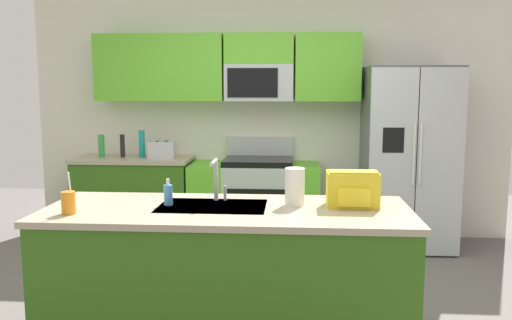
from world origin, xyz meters
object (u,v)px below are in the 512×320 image
range_oven (255,201)px  pepper_mill (122,146)px  drink_cup_orange (69,202)px  backpack (353,188)px  bottle_teal (142,144)px  toaster (162,150)px  refrigerator (408,158)px  sink_faucet (216,176)px  bottle_green (101,146)px  paper_towel_roll (295,187)px  soap_dispenser (168,195)px

range_oven → pepper_mill: size_ratio=5.57×
pepper_mill → range_oven: bearing=0.1°
drink_cup_orange → backpack: 1.73m
pepper_mill → bottle_teal: bearing=7.8°
toaster → pepper_mill: size_ratio=1.15×
refrigerator → sink_faucet: refrigerator is taller
bottle_teal → refrigerator: bearing=-2.0°
refrigerator → bottle_green: (-3.22, 0.05, 0.10)m
refrigerator → pepper_mill: 3.00m
bottle_green → sink_faucet: (1.54, -2.09, 0.05)m
toaster → backpack: size_ratio=0.88×
range_oven → toaster: 1.12m
sink_faucet → backpack: bearing=-6.7°
paper_towel_roll → drink_cup_orange: bearing=-166.4°
toaster → backpack: 2.79m
sink_faucet → soap_dispenser: sink_faucet is taller
refrigerator → backpack: bearing=-110.4°
toaster → soap_dispenser: bearing=-75.0°
sink_faucet → pepper_mill: bearing=122.0°
toaster → bottle_green: size_ratio=1.15×
bottle_teal → toaster: bearing=-18.2°
toaster → sink_faucet: size_ratio=0.99×
bottle_green → soap_dispenser: (1.25, -2.23, -0.05)m
refrigerator → paper_towel_roll: size_ratio=7.71×
bottle_green → backpack: bearing=-42.2°
sink_faucet → drink_cup_orange: (-0.82, -0.41, -0.10)m
toaster → sink_faucet: bearing=-66.9°
range_oven → sink_faucet: bearing=-92.8°
bottle_teal → range_oven: bearing=-1.2°
range_oven → pepper_mill: (-1.42, -0.00, 0.58)m
toaster → bottle_green: bearing=177.8°
bottle_green → sink_faucet: 2.60m
range_oven → refrigerator: refrigerator is taller
refrigerator → sink_faucet: bearing=-129.4°
sink_faucet → soap_dispenser: 0.34m
sink_faucet → toaster: bearing=113.1°
refrigerator → soap_dispenser: size_ratio=10.88×
range_oven → refrigerator: (1.58, -0.07, 0.48)m
pepper_mill → drink_cup_orange: size_ratio=0.96×
soap_dispenser → paper_towel_roll: (0.81, 0.05, 0.05)m
pepper_mill → backpack: (2.20, -2.22, -0.01)m
range_oven → backpack: backpack is taller
refrigerator → pepper_mill: bearing=178.7°
drink_cup_orange → soap_dispenser: bearing=27.3°
sink_faucet → paper_towel_roll: sink_faucet is taller
bottle_green → drink_cup_orange: drink_cup_orange is taller
toaster → range_oven: bearing=3.1°
bottle_teal → paper_towel_roll: bearing=-53.8°
toaster → bottle_green: 0.67m
range_oven → sink_faucet: size_ratio=4.82×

